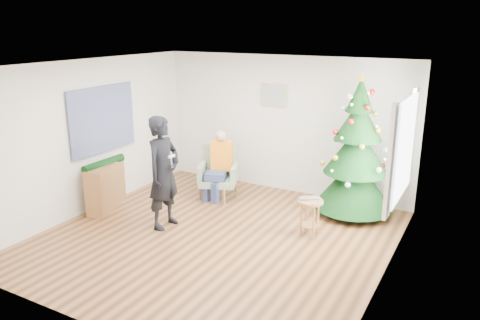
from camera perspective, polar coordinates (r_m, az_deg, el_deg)
The scene contains 19 objects.
floor at distance 7.27m, azimuth -3.01°, elevation -9.42°, with size 5.00×5.00×0.00m, color brown.
ceiling at distance 6.58m, azimuth -3.36°, elevation 11.45°, with size 5.00×5.00×0.00m, color white.
wall_back at distance 8.96m, azimuth 5.33°, elevation 4.31°, with size 5.00×5.00×0.00m, color silver.
wall_front at distance 4.99m, azimuth -18.63°, elevation -6.43°, with size 5.00×5.00×0.00m, color silver.
wall_left at distance 8.37m, azimuth -17.88°, elevation 2.72°, with size 5.00×5.00×0.00m, color silver.
wall_right at distance 5.93m, azimuth 17.81°, elevation -2.73°, with size 5.00×5.00×0.00m, color silver.
window_panel at distance 6.83m, azimuth 19.41°, elevation 1.34°, with size 0.04×1.30×1.40m, color white.
curtains at distance 6.83m, azimuth 19.16°, elevation 1.38°, with size 0.05×1.75×1.50m.
christmas_tree at distance 8.01m, azimuth 14.00°, elevation 0.87°, with size 1.34×1.34×2.42m.
stool at distance 7.29m, azimuth 8.50°, elevation -6.95°, with size 0.39×0.39×0.59m.
laptop at distance 7.17m, azimuth 8.60°, elevation -4.75°, with size 0.32×0.21×0.03m, color silver.
armchair at distance 8.78m, azimuth -2.60°, elevation -2.29°, with size 0.85×0.83×0.97m.
seated_person at distance 8.64m, azimuth -2.65°, elevation -0.56°, with size 0.49×0.63×1.27m.
standing_man at distance 7.43m, azimuth -9.30°, elevation -1.53°, with size 0.66×0.43×1.81m, color black.
game_controller at distance 7.21m, azimuth -8.34°, elevation 0.46°, with size 0.04×0.13×0.04m, color white.
console at distance 8.57m, azimuth -16.06°, elevation -3.10°, with size 0.30×1.00×0.80m, color brown.
garland at distance 8.44m, azimuth -16.28°, elevation -0.41°, with size 0.14×0.14×0.90m, color black.
tapestry at distance 8.49m, azimuth -16.38°, elevation 4.77°, with size 0.03×1.50×1.15m, color black.
framed_picture at distance 8.91m, azimuth 4.14°, elevation 7.87°, with size 0.52×0.05×0.42m.
Camera 1 is at (3.49, -5.55, 3.16)m, focal length 35.00 mm.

